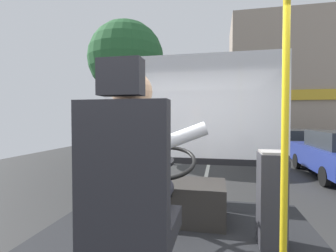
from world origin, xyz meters
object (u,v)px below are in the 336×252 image
object	(u,v)px
handrail_pole	(285,117)
parked_car_black	(299,142)
steering_console	(173,198)
fare_box	(271,198)
bus_driver	(135,162)
driver_seat	(129,208)
parked_car_charcoal	(273,135)

from	to	relation	value
handrail_pole	parked_car_black	xyz separation A→B (m)	(3.49, 11.49, -1.17)
steering_console	fare_box	size ratio (longest dim) A/B	1.36
bus_driver	steering_console	xyz separation A→B (m)	(0.00, 1.23, -0.61)
driver_seat	fare_box	size ratio (longest dim) A/B	1.70
fare_box	parked_car_charcoal	distance (m)	16.05
driver_seat	fare_box	xyz separation A→B (m)	(0.92, 0.96, -0.20)
parked_car_black	bus_driver	bearing A→B (deg)	-110.32
bus_driver	fare_box	xyz separation A→B (m)	(0.92, 0.86, -0.43)
bus_driver	parked_car_black	xyz separation A→B (m)	(4.37, 11.80, -0.91)
driver_seat	parked_car_black	xyz separation A→B (m)	(4.37, 11.90, -0.68)
driver_seat	handrail_pole	size ratio (longest dim) A/B	0.63
steering_console	parked_car_charcoal	size ratio (longest dim) A/B	0.27
driver_seat	bus_driver	world-z (taller)	driver_seat
steering_console	handrail_pole	bearing A→B (deg)	-46.42
driver_seat	handrail_pole	world-z (taller)	handrail_pole
bus_driver	fare_box	distance (m)	1.33
parked_car_charcoal	bus_driver	bearing A→B (deg)	-104.10
driver_seat	parked_car_charcoal	distance (m)	17.20
steering_console	fare_box	xyz separation A→B (m)	(0.92, -0.37, 0.18)
handrail_pole	parked_car_black	distance (m)	12.06
fare_box	driver_seat	bearing A→B (deg)	-133.58
fare_box	parked_car_charcoal	xyz separation A→B (m)	(3.25, 15.71, -0.48)
handrail_pole	fare_box	bearing A→B (deg)	86.12
steering_console	driver_seat	bearing A→B (deg)	-90.00
bus_driver	fare_box	world-z (taller)	bus_driver
driver_seat	steering_console	size ratio (longest dim) A/B	1.25
handrail_pole	parked_car_charcoal	bearing A→B (deg)	78.59
parked_car_black	parked_car_charcoal	world-z (taller)	parked_car_black
driver_seat	steering_console	xyz separation A→B (m)	(-0.00, 1.33, -0.38)
driver_seat	handrail_pole	xyz separation A→B (m)	(0.88, 0.41, 0.49)
parked_car_black	steering_console	bearing A→B (deg)	-112.46
parked_car_charcoal	fare_box	bearing A→B (deg)	-101.67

